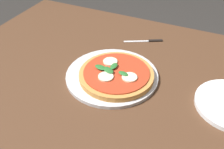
# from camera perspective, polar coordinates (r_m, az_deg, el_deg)

# --- Properties ---
(dining_table) EXTENTS (1.25, 1.01, 0.72)m
(dining_table) POSITION_cam_1_polar(r_m,az_deg,el_deg) (0.92, -0.17, -7.21)
(dining_table) COLOR #4C301E
(dining_table) RESTS_ON ground_plane
(serving_tray) EXTENTS (0.31, 0.31, 0.01)m
(serving_tray) POSITION_cam_1_polar(r_m,az_deg,el_deg) (0.89, -0.00, -0.20)
(serving_tray) COLOR silver
(serving_tray) RESTS_ON dining_table
(pizza) EXTENTS (0.25, 0.25, 0.03)m
(pizza) POSITION_cam_1_polar(r_m,az_deg,el_deg) (0.87, 0.67, 0.14)
(pizza) COLOR #C6843F
(pizza) RESTS_ON serving_tray
(knife) EXTENTS (0.15, 0.08, 0.01)m
(knife) POSITION_cam_1_polar(r_m,az_deg,el_deg) (1.09, 7.79, 7.18)
(knife) COLOR black
(knife) RESTS_ON dining_table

